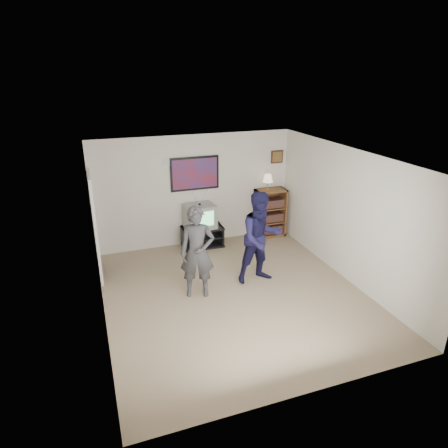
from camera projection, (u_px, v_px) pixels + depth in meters
room_shell at (228, 224)px, 7.05m from camera, size 4.51×5.00×2.51m
media_stand at (202, 236)px, 9.09m from camera, size 0.94×0.54×0.46m
crt_television at (200, 216)px, 8.90m from camera, size 0.69×0.60×0.54m
bookshelf at (270, 213)px, 9.55m from camera, size 0.71×0.40×1.16m
table_lamp at (268, 182)px, 9.25m from camera, size 0.24×0.24×0.37m
person_tall at (197, 252)px, 6.92m from camera, size 0.69×0.55×1.66m
person_short at (261, 238)px, 7.39m from camera, size 0.88×0.70×1.76m
controller_left at (194, 233)px, 7.01m from camera, size 0.08×0.14×0.04m
controller_right at (254, 231)px, 7.50m from camera, size 0.07×0.13×0.04m
poster at (195, 174)px, 8.77m from camera, size 1.10×0.03×0.75m
air_vent at (169, 162)px, 8.49m from camera, size 0.28×0.02×0.14m
small_picture at (277, 157)px, 9.31m from camera, size 0.30×0.03×0.30m
doorway at (94, 228)px, 7.54m from camera, size 0.03×0.85×2.00m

